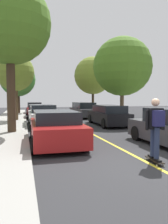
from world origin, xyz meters
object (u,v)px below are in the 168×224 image
parked_car_left_farthest (34,108)px  skateboard (154,160)px  street_tree_left_nearest (10,23)px  parked_car_left_near (42,115)px  street_tree_left_far (18,79)px  parked_car_right_far (84,110)px  street_tree_right_near (93,76)px  skateboarder (156,125)px  street_tree_right_nearest (122,67)px  parked_car_right_near (108,115)px  parked_car_left_nearest (56,128)px  parked_car_left_far (37,111)px  street_tree_left_near (15,73)px

parked_car_left_farthest → skateboard: size_ratio=5.00×
street_tree_left_nearest → parked_car_left_near: bearing=61.2°
parked_car_left_near → street_tree_left_far: bearing=99.1°
parked_car_right_far → street_tree_right_near: (1.84, 2.83, 3.65)m
skateboarder → street_tree_right_near: bearing=77.8°
street_tree_right_near → skateboarder: bearing=-102.2°
street_tree_left_nearest → street_tree_right_nearest: bearing=26.1°
skateboarder → parked_car_right_far: bearing=82.3°
parked_car_right_far → street_tree_left_far: 9.49m
parked_car_right_near → skateboarder: 8.87m
parked_car_left_nearest → street_tree_left_nearest: street_tree_left_nearest is taller
parked_car_left_near → skateboard: 10.00m
parked_car_right_far → parked_car_left_nearest: bearing=-110.9°
parked_car_left_far → skateboard: size_ratio=4.77×
parked_car_left_farthest → street_tree_right_near: street_tree_right_near is taller
parked_car_left_near → skateboard: bearing=-76.1°
parked_car_left_far → parked_car_left_near: bearing=-90.0°
street_tree_left_far → street_tree_right_nearest: 13.59m
street_tree_left_nearest → street_tree_left_near: bearing=90.0°
parked_car_right_far → street_tree_right_nearest: size_ratio=0.72×
parked_car_left_farthest → street_tree_left_near: size_ratio=0.82×
parked_car_right_near → street_tree_right_near: size_ratio=0.74×
parked_car_left_near → parked_car_right_near: bearing=-14.0°
parked_car_left_near → parked_car_right_far: size_ratio=0.99×
parked_car_left_farthest → parked_car_right_near: size_ratio=0.93×
skateboard → skateboarder: size_ratio=0.49×
parked_car_left_far → parked_car_right_far: parked_car_right_far is taller
street_tree_left_near → street_tree_left_far: size_ratio=0.88×
parked_car_left_far → street_tree_left_far: street_tree_left_far is taller
parked_car_left_far → street_tree_left_far: size_ratio=0.68×
parked_car_left_nearest → parked_car_right_near: (4.40, 5.22, 0.02)m
parked_car_left_farthest → parked_car_right_near: 13.28m
parked_car_left_far → street_tree_right_nearest: 8.96m
street_tree_left_far → skateboard: (4.23, -21.22, -4.01)m
parked_car_right_near → parked_car_right_far: (0.00, 6.33, 0.03)m
street_tree_left_nearest → street_tree_right_near: (8.09, 11.42, -1.25)m
parked_car_left_farthest → parked_car_right_far: (4.40, -6.20, 0.05)m
parked_car_left_near → street_tree_right_nearest: street_tree_right_nearest is taller
skateboard → street_tree_right_near: bearing=77.7°
parked_car_left_farthest → street_tree_right_near: 8.01m
parked_car_left_near → street_tree_left_nearest: 6.23m
parked_car_right_near → street_tree_left_nearest: 8.27m
parked_car_left_near → street_tree_left_near: size_ratio=0.88×
parked_car_left_nearest → parked_car_right_far: size_ratio=0.95×
skateboard → parked_car_right_near: bearing=76.8°
parked_car_left_near → skateboard: parked_car_left_near is taller
skateboarder → parked_car_left_near: bearing=103.8°
parked_car_left_nearest → skateboarder: (2.39, -3.41, 0.45)m
parked_car_left_near → parked_car_left_farthest: size_ratio=1.08×
parked_car_right_near → parked_car_left_far: bearing=122.3°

